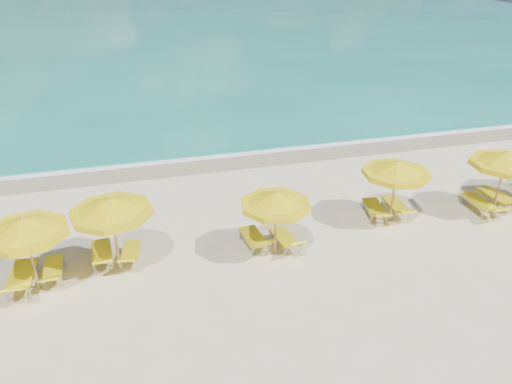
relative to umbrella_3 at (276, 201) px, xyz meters
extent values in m
plane|color=beige|center=(-0.04, 0.60, -1.91)|extent=(120.00, 120.00, 0.00)
cube|color=#157A68|center=(-0.04, 48.60, -1.91)|extent=(120.00, 80.00, 0.30)
cube|color=tan|center=(-0.04, 8.00, -1.91)|extent=(120.00, 2.60, 0.01)
cube|color=white|center=(-0.04, 8.80, -1.91)|extent=(120.00, 1.20, 0.03)
cube|color=white|center=(-6.04, 17.60, -1.91)|extent=(14.00, 0.36, 0.05)
cube|color=white|center=(7.96, 24.60, -1.91)|extent=(18.00, 0.30, 0.05)
cylinder|color=tan|center=(-7.05, 0.07, -0.78)|extent=(0.07, 0.07, 2.27)
cone|color=yellow|center=(-7.05, 0.07, 0.18)|extent=(2.77, 2.77, 0.45)
cylinder|color=yellow|center=(-7.05, 0.07, -0.04)|extent=(2.79, 2.79, 0.18)
sphere|color=tan|center=(-7.05, 0.07, 0.41)|extent=(0.10, 0.10, 0.10)
cylinder|color=tan|center=(-4.79, 0.52, -0.74)|extent=(0.07, 0.07, 2.34)
cone|color=yellow|center=(-4.79, 0.52, 0.25)|extent=(2.78, 2.78, 0.47)
cylinder|color=yellow|center=(-4.79, 0.52, 0.02)|extent=(2.80, 2.80, 0.19)
sphere|color=tan|center=(-4.79, 0.52, 0.49)|extent=(0.10, 0.10, 0.10)
cylinder|color=tan|center=(0.00, 0.00, -0.84)|extent=(0.07, 0.07, 2.14)
cone|color=yellow|center=(0.00, 0.00, 0.06)|extent=(2.57, 2.57, 0.43)
cylinder|color=yellow|center=(0.00, 0.00, -0.15)|extent=(2.59, 2.59, 0.17)
sphere|color=tan|center=(0.00, 0.00, 0.28)|extent=(0.10, 0.10, 0.10)
cylinder|color=tan|center=(4.59, 0.94, -0.78)|extent=(0.07, 0.07, 2.26)
cone|color=yellow|center=(4.59, 0.94, 0.17)|extent=(2.84, 2.84, 0.45)
cylinder|color=yellow|center=(4.59, 0.94, -0.05)|extent=(2.86, 2.86, 0.18)
sphere|color=tan|center=(4.59, 0.94, 0.40)|extent=(0.10, 0.10, 0.10)
cylinder|color=tan|center=(8.58, 0.52, -0.74)|extent=(0.07, 0.07, 2.35)
cone|color=yellow|center=(8.58, 0.52, 0.25)|extent=(2.95, 2.95, 0.47)
cylinder|color=yellow|center=(8.58, 0.52, 0.02)|extent=(2.98, 2.98, 0.19)
sphere|color=tan|center=(8.58, 0.52, 0.49)|extent=(0.10, 0.10, 0.10)
cube|color=yellow|center=(-7.46, 0.35, -1.49)|extent=(0.73, 1.47, 0.09)
cube|color=yellow|center=(-7.52, -0.65, -1.31)|extent=(0.68, 0.66, 0.43)
cube|color=yellow|center=(-6.66, 0.61, -1.57)|extent=(0.55, 1.18, 0.07)
cube|color=yellow|center=(-6.64, -0.22, -1.44)|extent=(0.53, 0.54, 0.31)
cube|color=yellow|center=(-5.28, 1.05, -1.54)|extent=(0.65, 1.33, 0.08)
cube|color=yellow|center=(-5.23, 0.15, -1.37)|extent=(0.61, 0.60, 0.38)
cube|color=yellow|center=(-4.41, 0.86, -1.58)|extent=(0.69, 1.22, 0.07)
cube|color=yellow|center=(-4.53, 0.07, -1.42)|extent=(0.58, 0.56, 0.36)
cube|color=yellow|center=(-0.55, 0.61, -1.54)|extent=(0.69, 1.33, 0.08)
cube|color=yellow|center=(-0.47, -0.24, -1.32)|extent=(0.62, 0.54, 0.48)
cube|color=yellow|center=(0.42, 0.35, -1.56)|extent=(0.69, 1.28, 0.08)
cube|color=yellow|center=(0.52, -0.47, -1.37)|extent=(0.60, 0.55, 0.43)
cube|color=yellow|center=(4.20, 1.45, -1.54)|extent=(0.81, 1.35, 0.08)
cube|color=yellow|center=(4.01, 0.57, -1.41)|extent=(0.67, 0.67, 0.33)
cube|color=yellow|center=(5.06, 1.47, -1.55)|extent=(0.67, 1.29, 0.08)
cube|color=yellow|center=(4.97, 0.59, -1.42)|extent=(0.60, 0.61, 0.31)
cube|color=yellow|center=(8.08, 0.80, -1.52)|extent=(0.64, 1.36, 0.08)
cube|color=yellow|center=(8.06, -0.16, -1.38)|extent=(0.62, 0.63, 0.34)
cube|color=yellow|center=(8.97, 0.98, -1.50)|extent=(0.82, 1.50, 0.09)
camera|label=1|loc=(-4.10, -12.71, 6.94)|focal=35.00mm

